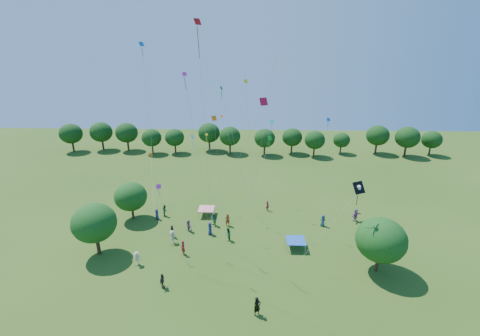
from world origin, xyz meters
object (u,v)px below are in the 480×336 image
man_in_black (257,306)px  near_tree_north (131,197)px  pirate_kite (358,189)px  near_tree_east (381,240)px  red_high_kite (201,72)px  tent_blue (296,241)px  near_tree_west (94,223)px  tent_red_stripe (206,209)px

man_in_black → near_tree_north: bearing=105.7°
pirate_kite → man_in_black: bearing=-145.0°
near_tree_east → red_high_kite: 25.32m
near_tree_east → red_high_kite: bearing=167.2°
near_tree_north → tent_blue: 23.07m
near_tree_east → pirate_kite: 6.33m
tent_blue → near_tree_north: bearing=163.3°
near_tree_east → near_tree_north: bearing=160.6°
pirate_kite → red_high_kite: (-15.81, 3.93, 10.88)m
near_tree_west → pirate_kite: 28.74m
tent_red_stripe → tent_blue: same height
red_high_kite → man_in_black: bearing=-61.8°
man_in_black → pirate_kite: (9.96, 6.96, 8.49)m
near_tree_east → pirate_kite: (-2.92, 0.33, 5.61)m
near_tree_east → tent_red_stripe: size_ratio=2.79×
near_tree_north → pirate_kite: bearing=-20.7°
tent_blue → near_tree_east: bearing=-26.2°
tent_red_stripe → pirate_kite: pirate_kite is taller
near_tree_north → tent_red_stripe: near_tree_north is taller
near_tree_west → tent_blue: size_ratio=2.86×
tent_blue → pirate_kite: (5.20, -3.66, 8.38)m
near_tree_east → man_in_black: near_tree_east is taller
tent_red_stripe → pirate_kite: (16.94, -11.55, 8.38)m
near_tree_west → near_tree_north: (1.00, 8.55, -0.67)m
near_tree_east → pirate_kite: pirate_kite is taller
tent_blue → red_high_kite: red_high_kite is taller
near_tree_west → red_high_kite: size_ratio=0.26×
tent_red_stripe → tent_blue: size_ratio=1.00×
near_tree_west → man_in_black: size_ratio=3.38×
tent_blue → man_in_black: size_ratio=1.18×
man_in_black → red_high_kite: bearing=88.9°
tent_blue → man_in_black: man_in_black is taller
near_tree_north → man_in_black: size_ratio=2.90×
near_tree_north → tent_red_stripe: 10.59m
tent_blue → man_in_black: (-4.76, -10.62, -0.11)m
tent_blue → red_high_kite: size_ratio=0.09×
near_tree_east → tent_red_stripe: 23.31m
near_tree_west → pirate_kite: bearing=-3.4°
tent_blue → red_high_kite: (-10.61, 0.27, 19.26)m
near_tree_west → pirate_kite: (28.19, -1.70, 5.34)m
near_tree_east → tent_blue: near_tree_east is taller
man_in_black → red_high_kite: 22.98m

